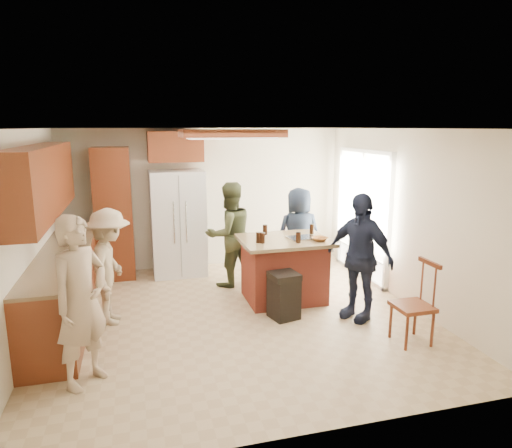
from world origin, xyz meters
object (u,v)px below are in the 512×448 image
object	(u,v)px
person_behind_right	(299,234)
person_counter	(110,267)
spindle_chair	(414,306)
kitchen_island	(284,269)
person_side_right	(359,257)
trash_bin	(284,295)
person_front_left	(81,302)
refrigerator	(178,223)
person_behind_left	(230,234)

from	to	relation	value
person_behind_right	person_counter	world-z (taller)	person_behind_right
spindle_chair	kitchen_island	bearing A→B (deg)	121.48
person_behind_right	person_side_right	xyz separation A→B (m)	(0.22, -1.68, 0.07)
person_side_right	spindle_chair	world-z (taller)	person_side_right
person_behind_right	trash_bin	xyz separation A→B (m)	(-0.73, -1.44, -0.46)
person_counter	trash_bin	world-z (taller)	person_counter
person_behind_right	person_counter	size ratio (longest dim) A/B	1.03
person_front_left	trash_bin	bearing A→B (deg)	-26.06
person_side_right	person_counter	distance (m)	3.25
person_front_left	kitchen_island	bearing A→B (deg)	-16.55
person_behind_right	kitchen_island	world-z (taller)	person_behind_right
person_side_right	trash_bin	bearing A→B (deg)	-131.78
person_side_right	trash_bin	xyz separation A→B (m)	(-0.95, 0.24, -0.53)
person_behind_right	refrigerator	xyz separation A→B (m)	(-1.89, 0.86, 0.12)
person_front_left	refrigerator	size ratio (longest dim) A/B	0.96
person_behind_left	person_counter	world-z (taller)	person_behind_left
person_behind_left	person_behind_right	bearing A→B (deg)	160.65
person_behind_left	person_counter	size ratio (longest dim) A/B	1.11
person_behind_right	trash_bin	bearing A→B (deg)	63.46
person_front_left	person_side_right	world-z (taller)	person_front_left
person_behind_right	kitchen_island	size ratio (longest dim) A/B	1.22
person_behind_right	spindle_chair	world-z (taller)	person_behind_right
kitchen_island	spindle_chair	size ratio (longest dim) A/B	1.29
refrigerator	person_behind_left	bearing A→B (deg)	-47.89
person_counter	spindle_chair	size ratio (longest dim) A/B	1.52
person_behind_right	kitchen_island	distance (m)	1.00
person_behind_left	kitchen_island	distance (m)	1.12
person_counter	refrigerator	size ratio (longest dim) A/B	0.84
person_behind_left	person_behind_right	distance (m)	1.16
person_front_left	person_side_right	bearing A→B (deg)	-35.86
person_behind_left	refrigerator	xyz separation A→B (m)	(-0.73, 0.81, 0.06)
person_side_right	person_behind_left	bearing A→B (deg)	-168.95
person_front_left	refrigerator	xyz separation A→B (m)	(1.25, 3.30, 0.04)
person_front_left	refrigerator	world-z (taller)	refrigerator
kitchen_island	trash_bin	bearing A→B (deg)	-108.30
person_counter	spindle_chair	distance (m)	3.80
refrigerator	trash_bin	size ratio (longest dim) A/B	2.86
refrigerator	person_counter	bearing A→B (deg)	-119.78
person_behind_right	person_counter	xyz separation A→B (m)	(-2.95, -0.98, -0.02)
person_side_right	person_counter	bearing A→B (deg)	-130.00
kitchen_island	person_side_right	bearing A→B (deg)	-49.89
person_side_right	person_counter	world-z (taller)	person_side_right
person_behind_left	person_counter	distance (m)	2.07
person_behind_left	spindle_chair	world-z (taller)	person_behind_left
kitchen_island	trash_bin	size ratio (longest dim) A/B	2.03
person_behind_right	spindle_chair	size ratio (longest dim) A/B	1.57
person_behind_left	kitchen_island	world-z (taller)	person_behind_left
refrigerator	kitchen_island	world-z (taller)	refrigerator
kitchen_island	spindle_chair	bearing A→B (deg)	-58.52
person_front_left	trash_bin	size ratio (longest dim) A/B	2.73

